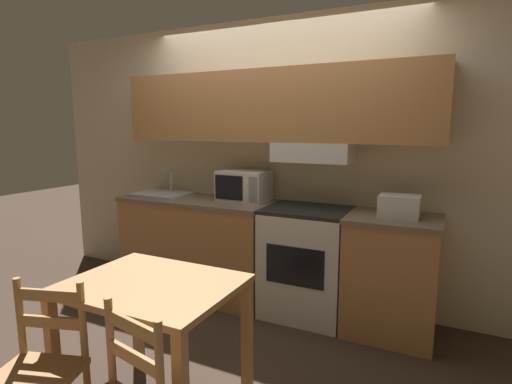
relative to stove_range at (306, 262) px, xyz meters
The scene contains 10 objects.
ground_plane 0.67m from the stove_range, 144.53° to the left, with size 16.00×16.00×0.00m, color #3D2D23.
wall_back 1.12m from the stove_range, 150.15° to the left, with size 5.24×0.38×2.55m.
lower_counter_main 1.09m from the stove_range, behind, with size 1.48×0.60×0.93m.
lower_counter_right_stub 0.69m from the stove_range, ahead, with size 0.68×0.60×0.93m.
stove_range is the anchor object (origin of this frame).
microwave 0.88m from the stove_range, behind, with size 0.44×0.33×0.28m.
toaster 0.90m from the stove_range, ahead, with size 0.30×0.22×0.17m.
sink_basin 1.58m from the stove_range, behind, with size 0.53×0.41×0.25m.
dining_table 1.52m from the stove_range, 105.56° to the right, with size 0.93×0.72×0.74m.
chair_left_of_table 2.10m from the stove_range, 108.80° to the right, with size 0.48×0.48×0.84m.
Camera 1 is at (1.43, -3.38, 1.59)m, focal length 28.00 mm.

